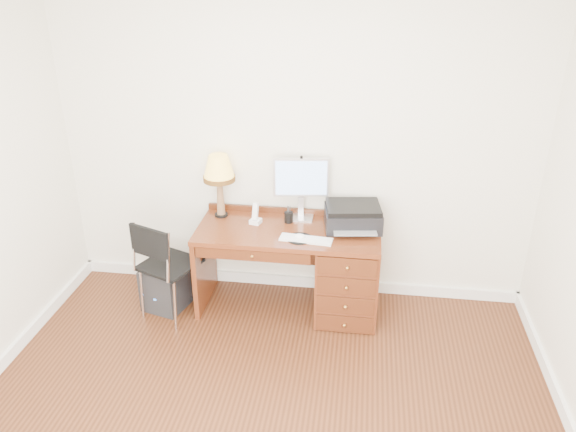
# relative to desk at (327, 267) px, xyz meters

# --- Properties ---
(ground) EXTENTS (4.00, 4.00, 0.00)m
(ground) POSITION_rel_desk_xyz_m (-0.32, -1.40, -0.41)
(ground) COLOR #3B1C0D
(ground) RESTS_ON ground
(room_shell) EXTENTS (4.00, 4.00, 4.00)m
(room_shell) POSITION_rel_desk_xyz_m (-0.32, -0.77, -0.36)
(room_shell) COLOR silver
(room_shell) RESTS_ON ground
(desk) EXTENTS (1.50, 0.67, 0.75)m
(desk) POSITION_rel_desk_xyz_m (0.00, 0.00, 0.00)
(desk) COLOR maroon
(desk) RESTS_ON ground
(monitor) EXTENTS (0.46, 0.17, 0.53)m
(monitor) POSITION_rel_desk_xyz_m (-0.25, 0.24, 0.67)
(monitor) COLOR silver
(monitor) RESTS_ON desk
(keyboard) EXTENTS (0.42, 0.16, 0.02)m
(keyboard) POSITION_rel_desk_xyz_m (-0.16, -0.18, 0.35)
(keyboard) COLOR white
(keyboard) RESTS_ON desk
(mouse_pad) EXTENTS (0.21, 0.21, 0.04)m
(mouse_pad) POSITION_rel_desk_xyz_m (-0.21, -0.16, 0.35)
(mouse_pad) COLOR black
(mouse_pad) RESTS_ON desk
(printer) EXTENTS (0.49, 0.41, 0.20)m
(printer) POSITION_rel_desk_xyz_m (0.19, 0.11, 0.44)
(printer) COLOR black
(printer) RESTS_ON desk
(leg_lamp) EXTENTS (0.27, 0.27, 0.55)m
(leg_lamp) POSITION_rel_desk_xyz_m (-0.93, 0.17, 0.74)
(leg_lamp) COLOR black
(leg_lamp) RESTS_ON desk
(phone) EXTENTS (0.10, 0.10, 0.18)m
(phone) POSITION_rel_desk_xyz_m (-0.61, 0.07, 0.39)
(phone) COLOR white
(phone) RESTS_ON desk
(pen_cup) EXTENTS (0.07, 0.07, 0.09)m
(pen_cup) POSITION_rel_desk_xyz_m (-0.34, 0.13, 0.38)
(pen_cup) COLOR black
(pen_cup) RESTS_ON desk
(chair) EXTENTS (0.54, 0.55, 0.89)m
(chair) POSITION_rel_desk_xyz_m (-1.28, -0.29, 0.12)
(chair) COLOR black
(chair) RESTS_ON ground
(equipment_box) EXTENTS (0.40, 0.40, 0.38)m
(equipment_box) POSITION_rel_desk_xyz_m (-1.37, -0.15, -0.22)
(equipment_box) COLOR black
(equipment_box) RESTS_ON ground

